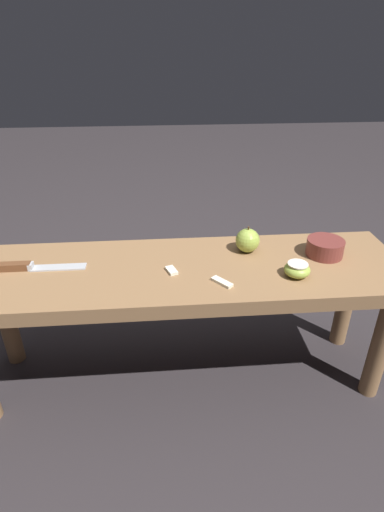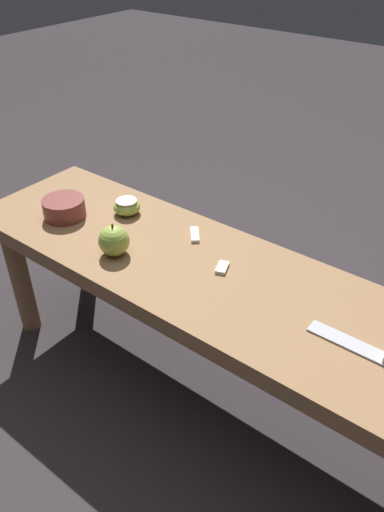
{
  "view_description": "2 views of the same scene",
  "coord_description": "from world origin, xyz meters",
  "views": [
    {
      "loc": [
        -0.05,
        -0.93,
        0.94
      ],
      "look_at": [
        0.03,
        0.01,
        0.42
      ],
      "focal_mm": 28.0,
      "sensor_mm": 36.0,
      "label": 1
    },
    {
      "loc": [
        -0.5,
        0.69,
        1.03
      ],
      "look_at": [
        0.03,
        0.01,
        0.42
      ],
      "focal_mm": 35.0,
      "sensor_mm": 36.0,
      "label": 2
    }
  ],
  "objects": [
    {
      "name": "ground_plane",
      "position": [
        0.0,
        0.0,
        0.0
      ],
      "size": [
        8.0,
        8.0,
        0.0
      ],
      "primitive_type": "plane",
      "color": "#2D282B"
    },
    {
      "name": "wooden_bench",
      "position": [
        0.0,
        0.0,
        0.34
      ],
      "size": [
        1.22,
        0.35,
        0.39
      ],
      "color": "olive",
      "rests_on": "ground_plane"
    },
    {
      "name": "apple_whole",
      "position": [
        0.19,
        0.08,
        0.43
      ],
      "size": [
        0.07,
        0.07,
        0.08
      ],
      "color": "#9EB747",
      "rests_on": "wooden_bench"
    },
    {
      "name": "apple_cut",
      "position": [
        0.29,
        -0.07,
        0.41
      ],
      "size": [
        0.07,
        0.07,
        0.04
      ],
      "color": "#9EB747",
      "rests_on": "wooden_bench"
    },
    {
      "name": "apple_slice_near_knife",
      "position": [
        0.09,
        -0.09,
        0.4
      ],
      "size": [
        0.05,
        0.06,
        0.01
      ],
      "color": "white",
      "rests_on": "wooden_bench"
    },
    {
      "name": "apple_slice_center",
      "position": [
        -0.03,
        -0.02,
        0.4
      ],
      "size": [
        0.03,
        0.05,
        0.01
      ],
      "color": "white",
      "rests_on": "wooden_bench"
    },
    {
      "name": "bowl",
      "position": [
        0.4,
        0.03,
        0.42
      ],
      "size": [
        0.1,
        0.1,
        0.05
      ],
      "color": "brown",
      "rests_on": "wooden_bench"
    }
  ]
}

